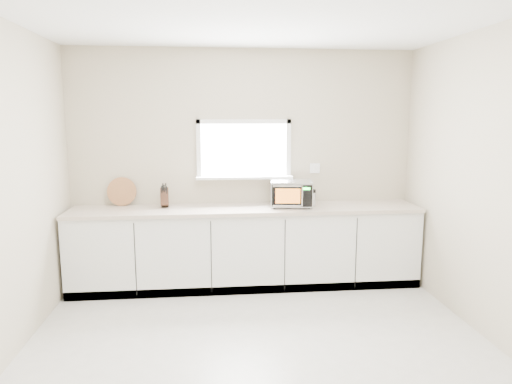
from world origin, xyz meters
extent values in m
plane|color=beige|center=(0.00, 0.00, 0.00)|extent=(4.00, 4.00, 0.00)
cube|color=#B9AF93|center=(0.00, 2.00, 1.35)|extent=(4.00, 0.02, 2.70)
cube|color=white|center=(0.00, 1.99, 1.55)|extent=(1.00, 0.02, 0.60)
cube|color=white|center=(0.00, 1.92, 1.23)|extent=(1.12, 0.16, 0.03)
cube|color=white|center=(0.00, 1.97, 1.88)|extent=(1.10, 0.04, 0.05)
cube|color=white|center=(0.00, 1.97, 1.23)|extent=(1.10, 0.04, 0.05)
cube|color=white|center=(-0.53, 1.97, 1.55)|extent=(0.05, 0.04, 0.70)
cube|color=white|center=(0.53, 1.97, 1.55)|extent=(0.05, 0.04, 0.70)
cube|color=white|center=(0.85, 1.99, 1.32)|extent=(0.12, 0.01, 0.12)
cube|color=white|center=(0.00, 1.70, 0.44)|extent=(3.92, 0.60, 0.88)
cube|color=beige|center=(0.00, 1.69, 0.90)|extent=(3.92, 0.64, 0.04)
cylinder|color=black|center=(0.31, 1.59, 0.93)|extent=(0.02, 0.02, 0.01)
cylinder|color=black|center=(0.34, 1.86, 0.93)|extent=(0.02, 0.02, 0.01)
cylinder|color=black|center=(0.69, 1.54, 0.93)|extent=(0.02, 0.02, 0.01)
cylinder|color=black|center=(0.72, 1.81, 0.93)|extent=(0.02, 0.02, 0.01)
cube|color=#ABADB2|center=(0.52, 1.70, 1.07)|extent=(0.50, 0.40, 0.28)
cube|color=black|center=(0.49, 1.52, 1.07)|extent=(0.44, 0.07, 0.24)
cube|color=orange|center=(0.45, 1.52, 1.07)|extent=(0.27, 0.04, 0.17)
cylinder|color=silver|center=(0.60, 1.48, 1.07)|extent=(0.02, 0.02, 0.22)
cube|color=black|center=(0.65, 1.50, 1.07)|extent=(0.11, 0.02, 0.24)
cube|color=#19FF33|center=(0.65, 1.49, 1.15)|extent=(0.08, 0.01, 0.03)
cube|color=silver|center=(0.52, 1.70, 1.21)|extent=(0.50, 0.40, 0.01)
cube|color=#49261A|center=(-0.91, 1.80, 1.04)|extent=(0.11, 0.20, 0.23)
cube|color=black|center=(-0.94, 1.75, 1.13)|extent=(0.02, 0.04, 0.08)
cube|color=black|center=(-0.91, 1.75, 1.14)|extent=(0.02, 0.04, 0.08)
cube|color=black|center=(-0.88, 1.76, 1.12)|extent=(0.02, 0.04, 0.08)
cube|color=black|center=(-0.92, 1.75, 1.16)|extent=(0.02, 0.04, 0.08)
cube|color=black|center=(-0.89, 1.76, 1.16)|extent=(0.02, 0.04, 0.08)
cylinder|color=#AC6842|center=(-1.41, 1.94, 1.08)|extent=(0.33, 0.08, 0.33)
cylinder|color=#ABADB2|center=(0.75, 1.73, 1.00)|extent=(0.12, 0.12, 0.15)
cylinder|color=black|center=(0.75, 1.73, 1.09)|extent=(0.12, 0.12, 0.04)
camera|label=1|loc=(-0.39, -3.34, 1.93)|focal=32.00mm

